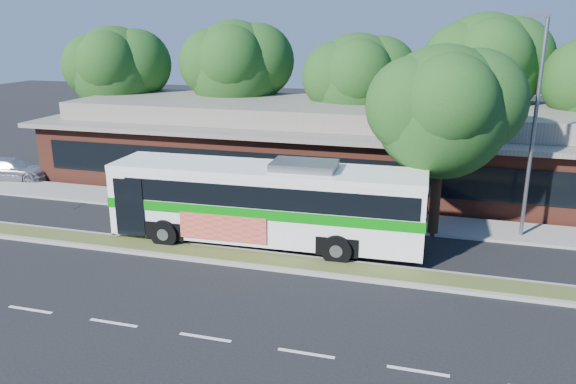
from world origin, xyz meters
name	(u,v)px	position (x,y,z in m)	size (l,w,h in m)	color
ground	(261,268)	(0.00, 0.00, 0.00)	(120.00, 120.00, 0.00)	black
median_strip	(266,260)	(0.00, 0.60, 0.07)	(26.00, 1.10, 0.15)	#424D20
sidewalk	(303,213)	(0.00, 6.40, 0.06)	(44.00, 2.60, 0.12)	gray
parking_lot	(36,171)	(-18.00, 10.00, 0.01)	(14.00, 12.00, 0.01)	black
plaza_building	(332,144)	(0.00, 12.99, 2.13)	(33.20, 11.20, 4.45)	maroon
lamp_post	(534,123)	(9.56, 6.00, 4.90)	(0.93, 0.18, 9.07)	slate
tree_bg_a	(123,69)	(-14.58, 15.14, 5.87)	(6.47, 5.80, 8.63)	black
tree_bg_b	(242,66)	(-6.57, 16.14, 6.14)	(6.69, 6.00, 9.00)	black
tree_bg_c	(365,80)	(1.40, 15.13, 5.59)	(6.24, 5.60, 8.26)	black
tree_bg_d	(492,66)	(8.45, 16.15, 6.42)	(6.91, 6.20, 9.37)	black
transit_bus	(267,198)	(-0.50, 2.40, 1.98)	(12.76, 3.25, 3.56)	white
sedan	(12,169)	(-17.78, 7.80, 0.64)	(1.78, 4.38, 1.27)	#ADAEB5
sidewalk_tree	(452,109)	(6.39, 5.43, 5.40)	(6.03, 5.41, 7.97)	black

